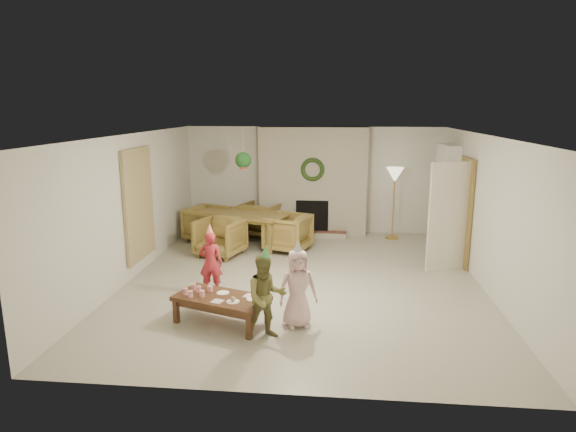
# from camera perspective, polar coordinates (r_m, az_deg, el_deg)

# --- Properties ---
(floor) EXTENTS (7.00, 7.00, 0.00)m
(floor) POSITION_cam_1_polar(r_m,az_deg,el_deg) (8.64, 1.74, -7.43)
(floor) COLOR #B7B29E
(floor) RESTS_ON ground
(ceiling) EXTENTS (7.00, 7.00, 0.00)m
(ceiling) POSITION_cam_1_polar(r_m,az_deg,el_deg) (8.14, 1.85, 9.36)
(ceiling) COLOR white
(ceiling) RESTS_ON wall_back
(wall_back) EXTENTS (7.00, 0.00, 7.00)m
(wall_back) POSITION_cam_1_polar(r_m,az_deg,el_deg) (11.74, 2.94, 4.20)
(wall_back) COLOR silver
(wall_back) RESTS_ON floor
(wall_front) EXTENTS (7.00, 0.00, 7.00)m
(wall_front) POSITION_cam_1_polar(r_m,az_deg,el_deg) (4.94, -0.96, -7.62)
(wall_front) COLOR silver
(wall_front) RESTS_ON floor
(wall_left) EXTENTS (0.00, 7.00, 7.00)m
(wall_left) POSITION_cam_1_polar(r_m,az_deg,el_deg) (9.01, -17.63, 1.06)
(wall_left) COLOR silver
(wall_left) RESTS_ON floor
(wall_right) EXTENTS (0.00, 7.00, 7.00)m
(wall_right) POSITION_cam_1_polar(r_m,az_deg,el_deg) (8.64, 22.06, 0.26)
(wall_right) COLOR silver
(wall_right) RESTS_ON floor
(fireplace_mass) EXTENTS (2.50, 0.40, 2.50)m
(fireplace_mass) POSITION_cam_1_polar(r_m,az_deg,el_deg) (11.54, 2.90, 4.05)
(fireplace_mass) COLOR #582F17
(fireplace_mass) RESTS_ON floor
(fireplace_hearth) EXTENTS (1.60, 0.30, 0.12)m
(fireplace_hearth) POSITION_cam_1_polar(r_m,az_deg,el_deg) (11.44, 2.75, -2.11)
(fireplace_hearth) COLOR #5A2219
(fireplace_hearth) RESTS_ON floor
(fireplace_firebox) EXTENTS (0.75, 0.12, 0.75)m
(fireplace_firebox) POSITION_cam_1_polar(r_m,az_deg,el_deg) (11.51, 2.81, -0.02)
(fireplace_firebox) COLOR black
(fireplace_firebox) RESTS_ON floor
(fireplace_wreath) EXTENTS (0.54, 0.10, 0.54)m
(fireplace_wreath) POSITION_cam_1_polar(r_m,az_deg,el_deg) (11.28, 2.86, 5.39)
(fireplace_wreath) COLOR #1F3915
(fireplace_wreath) RESTS_ON fireplace_mass
(floor_lamp_base) EXTENTS (0.30, 0.30, 0.03)m
(floor_lamp_base) POSITION_cam_1_polar(r_m,az_deg,el_deg) (11.56, 11.95, -2.44)
(floor_lamp_base) COLOR gold
(floor_lamp_base) RESTS_ON floor
(floor_lamp_post) EXTENTS (0.03, 0.03, 1.47)m
(floor_lamp_post) POSITION_cam_1_polar(r_m,az_deg,el_deg) (11.40, 12.12, 1.17)
(floor_lamp_post) COLOR gold
(floor_lamp_post) RESTS_ON floor
(floor_lamp_shade) EXTENTS (0.39, 0.39, 0.33)m
(floor_lamp_shade) POSITION_cam_1_polar(r_m,az_deg,el_deg) (11.28, 12.28, 4.69)
(floor_lamp_shade) COLOR beige
(floor_lamp_shade) RESTS_ON floor_lamp_post
(bookshelf_carcass) EXTENTS (0.30, 1.00, 2.20)m
(bookshelf_carcass) POSITION_cam_1_polar(r_m,az_deg,el_deg) (10.82, 17.83, 2.08)
(bookshelf_carcass) COLOR white
(bookshelf_carcass) RESTS_ON floor
(bookshelf_shelf_a) EXTENTS (0.30, 0.92, 0.03)m
(bookshelf_shelf_a) POSITION_cam_1_polar(r_m,az_deg,el_deg) (10.94, 17.50, -1.26)
(bookshelf_shelf_a) COLOR white
(bookshelf_shelf_a) RESTS_ON bookshelf_carcass
(bookshelf_shelf_b) EXTENTS (0.30, 0.92, 0.03)m
(bookshelf_shelf_b) POSITION_cam_1_polar(r_m,az_deg,el_deg) (10.86, 17.64, 0.79)
(bookshelf_shelf_b) COLOR white
(bookshelf_shelf_b) RESTS_ON bookshelf_carcass
(bookshelf_shelf_c) EXTENTS (0.30, 0.92, 0.03)m
(bookshelf_shelf_c) POSITION_cam_1_polar(r_m,az_deg,el_deg) (10.79, 17.78, 2.87)
(bookshelf_shelf_c) COLOR white
(bookshelf_shelf_c) RESTS_ON bookshelf_carcass
(bookshelf_shelf_d) EXTENTS (0.30, 0.92, 0.03)m
(bookshelf_shelf_d) POSITION_cam_1_polar(r_m,az_deg,el_deg) (10.73, 17.92, 4.97)
(bookshelf_shelf_d) COLOR white
(bookshelf_shelf_d) RESTS_ON bookshelf_carcass
(books_row_lower) EXTENTS (0.20, 0.40, 0.24)m
(books_row_lower) POSITION_cam_1_polar(r_m,az_deg,el_deg) (10.77, 17.61, -0.73)
(books_row_lower) COLOR #A31E2C
(books_row_lower) RESTS_ON bookshelf_shelf_a
(books_row_mid) EXTENTS (0.20, 0.44, 0.24)m
(books_row_mid) POSITION_cam_1_polar(r_m,az_deg,el_deg) (10.88, 17.53, 1.57)
(books_row_mid) COLOR #295499
(books_row_mid) RESTS_ON bookshelf_shelf_b
(books_row_upper) EXTENTS (0.20, 0.36, 0.22)m
(books_row_upper) POSITION_cam_1_polar(r_m,az_deg,el_deg) (10.67, 17.83, 3.47)
(books_row_upper) COLOR gold
(books_row_upper) RESTS_ON bookshelf_shelf_c
(door_frame) EXTENTS (0.05, 0.86, 2.04)m
(door_frame) POSITION_cam_1_polar(r_m,az_deg,el_deg) (9.81, 19.80, 0.44)
(door_frame) COLOR olive
(door_frame) RESTS_ON floor
(door_leaf) EXTENTS (0.77, 0.32, 2.00)m
(door_leaf) POSITION_cam_1_polar(r_m,az_deg,el_deg) (9.36, 18.09, -0.12)
(door_leaf) COLOR beige
(door_leaf) RESTS_ON floor
(curtain_panel) EXTENTS (0.06, 1.20, 2.00)m
(curtain_panel) POSITION_cam_1_polar(r_m,az_deg,el_deg) (9.17, -16.91, 1.30)
(curtain_panel) COLOR tan
(curtain_panel) RESTS_ON wall_left
(dining_table) EXTENTS (2.25, 1.69, 0.70)m
(dining_table) POSITION_cam_1_polar(r_m,az_deg,el_deg) (10.73, -5.38, -1.53)
(dining_table) COLOR olive
(dining_table) RESTS_ON floor
(dining_chair_near) EXTENTS (1.06, 1.07, 0.78)m
(dining_chair_near) POSITION_cam_1_polar(r_m,az_deg,el_deg) (10.00, -7.87, -2.44)
(dining_chair_near) COLOR olive
(dining_chair_near) RESTS_ON floor
(dining_chair_far) EXTENTS (1.06, 1.07, 0.78)m
(dining_chair_far) POSITION_cam_1_polar(r_m,az_deg,el_deg) (11.48, -3.23, -0.38)
(dining_chair_far) COLOR olive
(dining_chair_far) RESTS_ON floor
(dining_chair_left) EXTENTS (1.07, 1.06, 0.78)m
(dining_chair_left) POSITION_cam_1_polar(r_m,az_deg,el_deg) (11.18, -9.31, -0.89)
(dining_chair_left) COLOR olive
(dining_chair_left) RESTS_ON floor
(dining_chair_right) EXTENTS (1.07, 1.06, 0.78)m
(dining_chair_right) POSITION_cam_1_polar(r_m,az_deg,el_deg) (10.24, -0.03, -1.95)
(dining_chair_right) COLOR olive
(dining_chair_right) RESTS_ON floor
(hanging_plant_cord) EXTENTS (0.01, 0.01, 0.70)m
(hanging_plant_cord) POSITION_cam_1_polar(r_m,az_deg,el_deg) (9.81, -5.24, 7.81)
(hanging_plant_cord) COLOR tan
(hanging_plant_cord) RESTS_ON ceiling
(hanging_plant_pot) EXTENTS (0.16, 0.16, 0.12)m
(hanging_plant_pot) POSITION_cam_1_polar(r_m,az_deg,el_deg) (9.85, -5.20, 5.78)
(hanging_plant_pot) COLOR #A53D35
(hanging_plant_pot) RESTS_ON hanging_plant_cord
(hanging_plant_foliage) EXTENTS (0.32, 0.32, 0.32)m
(hanging_plant_foliage) POSITION_cam_1_polar(r_m,az_deg,el_deg) (9.83, -5.21, 6.47)
(hanging_plant_foliage) COLOR #164318
(hanging_plant_foliage) RESTS_ON hanging_plant_pot
(coffee_table_top) EXTENTS (1.42, 1.03, 0.06)m
(coffee_table_top) POSITION_cam_1_polar(r_m,az_deg,el_deg) (6.95, -7.72, -9.44)
(coffee_table_top) COLOR #4B2D19
(coffee_table_top) RESTS_ON floor
(coffee_table_apron) EXTENTS (1.29, 0.90, 0.08)m
(coffee_table_apron) POSITION_cam_1_polar(r_m,az_deg,el_deg) (6.97, -7.70, -9.97)
(coffee_table_apron) COLOR #4B2D19
(coffee_table_apron) RESTS_ON floor
(coffee_leg_fl) EXTENTS (0.09, 0.09, 0.33)m
(coffee_leg_fl) POSITION_cam_1_polar(r_m,az_deg,el_deg) (7.14, -12.82, -10.73)
(coffee_leg_fl) COLOR #4B2D19
(coffee_leg_fl) RESTS_ON floor
(coffee_leg_fr) EXTENTS (0.09, 0.09, 0.33)m
(coffee_leg_fr) POSITION_cam_1_polar(r_m,az_deg,el_deg) (6.54, -4.53, -12.69)
(coffee_leg_fr) COLOR #4B2D19
(coffee_leg_fr) RESTS_ON floor
(coffee_leg_bl) EXTENTS (0.09, 0.09, 0.33)m
(coffee_leg_bl) POSITION_cam_1_polar(r_m,az_deg,el_deg) (7.53, -10.36, -9.38)
(coffee_leg_bl) COLOR #4B2D19
(coffee_leg_bl) RESTS_ON floor
(coffee_leg_br) EXTENTS (0.09, 0.09, 0.33)m
(coffee_leg_br) POSITION_cam_1_polar(r_m,az_deg,el_deg) (6.96, -2.38, -11.05)
(coffee_leg_br) COLOR #4B2D19
(coffee_leg_br) RESTS_ON floor
(cup_a) EXTENTS (0.09, 0.09, 0.09)m
(cup_a) POSITION_cam_1_polar(r_m,az_deg,el_deg) (7.07, -11.78, -8.55)
(cup_a) COLOR white
(cup_a) RESTS_ON coffee_table_top
(cup_b) EXTENTS (0.09, 0.09, 0.09)m
(cup_b) POSITION_cam_1_polar(r_m,az_deg,el_deg) (7.22, -10.85, -8.06)
(cup_b) COLOR white
(cup_b) RESTS_ON coffee_table_top
(cup_c) EXTENTS (0.09, 0.09, 0.09)m
(cup_c) POSITION_cam_1_polar(r_m,az_deg,el_deg) (6.97, -11.24, -8.85)
(cup_c) COLOR white
(cup_c) RESTS_ON coffee_table_top
(cup_d) EXTENTS (0.09, 0.09, 0.09)m
(cup_d) POSITION_cam_1_polar(r_m,az_deg,el_deg) (7.12, -10.30, -8.34)
(cup_d) COLOR white
(cup_d) RESTS_ON coffee_table_top
(cup_e) EXTENTS (0.09, 0.09, 0.09)m
(cup_e) POSITION_cam_1_polar(r_m,az_deg,el_deg) (6.95, -9.93, -8.84)
(cup_e) COLOR white
(cup_e) RESTS_ON coffee_table_top
(cup_f) EXTENTS (0.09, 0.09, 0.09)m
(cup_f) POSITION_cam_1_polar(r_m,az_deg,el_deg) (7.10, -9.01, -8.34)
(cup_f) COLOR white
(cup_f) RESTS_ON coffee_table_top
(plate_a) EXTENTS (0.23, 0.23, 0.01)m
(plate_a) POSITION_cam_1_polar(r_m,az_deg,el_deg) (7.05, -7.54, -8.80)
(plate_a) COLOR white
(plate_a) RESTS_ON coffee_table_top
(plate_b) EXTENTS (0.23, 0.23, 0.01)m
(plate_b) POSITION_cam_1_polar(r_m,az_deg,el_deg) (6.74, -6.39, -9.82)
(plate_b) COLOR white
(plate_b) RESTS_ON coffee_table_top
(plate_c) EXTENTS (0.23, 0.23, 0.01)m
(plate_c) POSITION_cam_1_polar(r_m,az_deg,el_deg) (6.80, -4.08, -9.55)
(plate_c) COLOR white
(plate_c) RESTS_ON coffee_table_top
(food_scoop) EXTENTS (0.09, 0.09, 0.07)m
(food_scoop) POSITION_cam_1_polar(r_m,az_deg,el_deg) (6.72, -6.40, -9.52)
(food_scoop) COLOR tan
(food_scoop) RESTS_ON plate_b
(napkin_left) EXTENTS (0.19, 0.19, 0.01)m
(napkin_left) POSITION_cam_1_polar(r_m,az_deg,el_deg) (6.77, -8.19, -9.75)
(napkin_left) COLOR #E2A7A9
(napkin_left) RESTS_ON coffee_table_top
(napkin_right) EXTENTS (0.19, 0.19, 0.01)m
(napkin_right) POSITION_cam_1_polar(r_m,az_deg,el_deg) (6.91, -4.48, -9.20)
(napkin_right) COLOR #E2A7A9
(napkin_right) RESTS_ON coffee_table_top
(child_red) EXTENTS (0.39, 0.26, 1.03)m
(child_red) POSITION_cam_1_polar(r_m,az_deg,el_deg) (7.98, -8.94, -5.39)
(child_red) COLOR #A7232C
(child_red) RESTS_ON floor
(party_hat_red) EXTENTS (0.18, 0.18, 0.20)m
(party_hat_red) POSITION_cam_1_polar(r_m,az_deg,el_deg) (7.83, -9.08, -1.49)
(party_hat_red) COLOR #E6B34C
(party_hat_red) RESTS_ON child_red
(child_plaid) EXTENTS (0.66, 0.59, 1.12)m
(child_plaid) POSITION_cam_1_polar(r_m,az_deg,el_deg) (6.42, -2.57, -9.36)
(child_plaid) COLOR #995E29
(child_plaid) RESTS_ON floor
(party_hat_plaid) EXTENTS (0.13, 0.13, 0.18)m
(party_hat_plaid) POSITION_cam_1_polar(r_m,az_deg,el_deg) (6.22, -2.62, -4.21)
(party_hat_plaid) COLOR #439D53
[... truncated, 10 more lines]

